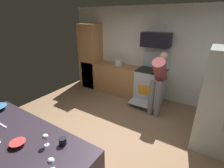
{
  "coord_description": "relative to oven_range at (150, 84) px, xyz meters",
  "views": [
    {
      "loc": [
        1.67,
        -2.25,
        2.31
      ],
      "look_at": [
        0.03,
        0.3,
        1.05
      ],
      "focal_mm": 26.08,
      "sensor_mm": 36.0,
      "label": 1
    }
  ],
  "objects": [
    {
      "name": "ground_plane",
      "position": [
        -0.28,
        -1.97,
        -0.52
      ],
      "size": [
        5.2,
        4.8,
        0.02
      ],
      "primitive_type": "cube",
      "color": "#87674B"
    },
    {
      "name": "oven_range",
      "position": [
        0.0,
        0.0,
        0.0
      ],
      "size": [
        0.76,
        1.02,
        1.56
      ],
      "color": "#AFB9C2",
      "rests_on": "ground"
    },
    {
      "name": "knife_chef",
      "position": [
        -0.94,
        -3.46,
        0.39
      ],
      "size": [
        0.26,
        0.03,
        0.01
      ],
      "primitive_type": "cube",
      "rotation": [
        0.0,
        0.0,
        0.02
      ],
      "color": "#B7BABF",
      "rests_on": "counter_island"
    },
    {
      "name": "person_cook",
      "position": [
        0.36,
        -0.57,
        0.4
      ],
      "size": [
        0.31,
        0.61,
        1.53
      ],
      "color": "slate",
      "rests_on": "ground"
    },
    {
      "name": "wine_glass_mid",
      "position": [
        0.26,
        -3.56,
        0.5
      ],
      "size": [
        0.07,
        0.07,
        0.15
      ],
      "color": "silver",
      "rests_on": "counter_island"
    },
    {
      "name": "counter_island",
      "position": [
        -0.53,
        -3.47,
        -0.06
      ],
      "size": [
        2.16,
        0.8,
        0.9
      ],
      "primitive_type": "cube",
      "color": "#302631",
      "rests_on": "ground"
    },
    {
      "name": "microwave",
      "position": [
        0.0,
        0.09,
        1.23
      ],
      "size": [
        0.74,
        0.38,
        0.37
      ],
      "primitive_type": "cube",
      "color": "black",
      "rests_on": "oven_range"
    },
    {
      "name": "lower_cabinet_run",
      "position": [
        -1.18,
        0.01,
        -0.06
      ],
      "size": [
        2.4,
        0.6,
        0.9
      ],
      "primitive_type": "cube",
      "color": "#A87444",
      "rests_on": "ground"
    },
    {
      "name": "mug_tea",
      "position": [
        0.08,
        -3.25,
        0.43
      ],
      "size": [
        0.09,
        0.09,
        0.09
      ],
      "primitive_type": "cylinder",
      "color": "black",
      "rests_on": "counter_island"
    },
    {
      "name": "wall_back",
      "position": [
        -0.28,
        0.37,
        0.79
      ],
      "size": [
        5.2,
        0.12,
        2.6
      ],
      "primitive_type": "cube",
      "color": "silver",
      "rests_on": "ground"
    },
    {
      "name": "cabinet_column",
      "position": [
        -2.18,
        0.01,
        0.54
      ],
      "size": [
        0.6,
        0.6,
        2.1
      ],
      "primitive_type": "cube",
      "color": "#A87444",
      "rests_on": "ground"
    },
    {
      "name": "stock_pot",
      "position": [
        -1.08,
        0.01,
        0.48
      ],
      "size": [
        0.27,
        0.27,
        0.18
      ],
      "primitive_type": "cylinder",
      "color": "silver",
      "rests_on": "lower_cabinet_run"
    },
    {
      "name": "mixing_bowl_small",
      "position": [
        -0.36,
        -3.55,
        0.41
      ],
      "size": [
        0.18,
        0.18,
        0.05
      ],
      "primitive_type": "cone",
      "rotation": [
        3.14,
        0.0,
        0.0
      ],
      "color": "#D43936",
      "rests_on": "counter_island"
    },
    {
      "name": "wine_glass_far",
      "position": [
        -0.07,
        -3.37,
        0.5
      ],
      "size": [
        0.07,
        0.07,
        0.16
      ],
      "color": "silver",
      "rests_on": "counter_island"
    }
  ]
}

